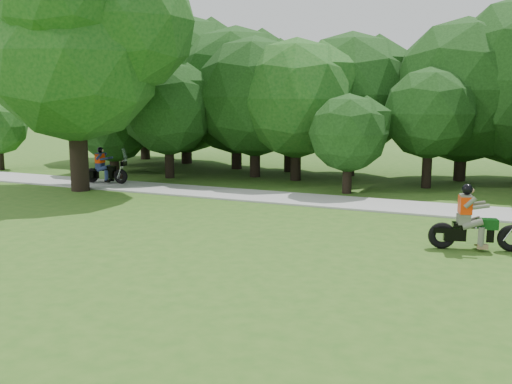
% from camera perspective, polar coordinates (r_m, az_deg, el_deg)
% --- Properties ---
extents(ground, '(100.00, 100.00, 0.00)m').
position_cam_1_polar(ground, '(11.64, 1.16, -7.87)').
color(ground, '#2E5B1A').
rests_on(ground, ground).
extents(walkway, '(60.00, 2.20, 0.06)m').
position_cam_1_polar(walkway, '(19.06, 10.65, -1.17)').
color(walkway, '#9E9E99').
rests_on(walkway, ground).
extents(tree_line, '(40.32, 11.89, 7.82)m').
position_cam_1_polar(tree_line, '(25.37, 14.69, 9.53)').
color(tree_line, black).
rests_on(tree_line, ground).
extents(big_tree_west, '(8.64, 6.56, 9.96)m').
position_cam_1_polar(big_tree_west, '(22.79, -17.31, 14.72)').
color(big_tree_west, black).
rests_on(big_tree_west, ground).
extents(chopper_motorcycle, '(2.12, 0.89, 1.53)m').
position_cam_1_polar(chopper_motorcycle, '(13.96, 20.80, -3.18)').
color(chopper_motorcycle, black).
rests_on(chopper_motorcycle, ground).
extents(touring_motorcycle, '(1.93, 0.74, 1.47)m').
position_cam_1_polar(touring_motorcycle, '(23.93, -15.03, 2.14)').
color(touring_motorcycle, black).
rests_on(touring_motorcycle, walkway).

